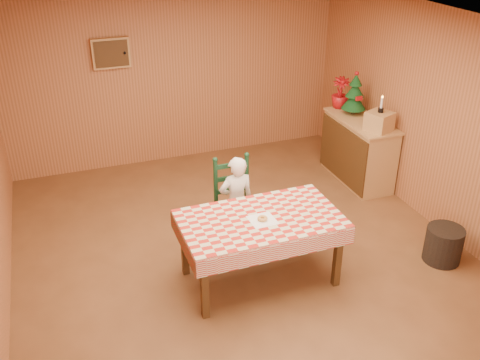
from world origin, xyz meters
The scene contains 13 objects.
ground centered at (0.00, 0.00, 0.00)m, with size 6.00×6.00×0.00m, color brown.
cabin_walls centered at (0.00, 0.53, 1.83)m, with size 5.10×6.05×2.65m.
dining_table centered at (0.03, -0.33, 0.69)m, with size 1.66×0.96×0.77m.
ladder_chair centered at (0.03, 0.46, 0.50)m, with size 0.44×0.40×1.08m.
seated_child centered at (0.03, 0.40, 0.56)m, with size 0.41×0.27×1.12m, color white.
napkin centered at (0.03, -0.38, 0.77)m, with size 0.26×0.26×0.00m, color white.
donut centered at (0.03, -0.38, 0.79)m, with size 0.10×0.10×0.04m, color #CD9349.
shelf_unit centered at (2.21, 1.34, 0.47)m, with size 0.54×1.24×0.93m.
crate centered at (2.22, 0.94, 1.06)m, with size 0.30×0.30×0.25m, color tan.
christmas_tree centered at (2.22, 1.59, 1.21)m, with size 0.34×0.34×0.62m.
flower_arrangement centered at (2.17, 1.89, 1.16)m, with size 0.25×0.25×0.45m, color #A20F12.
candle_set centered at (2.22, 0.94, 1.24)m, with size 0.07×0.07×0.22m.
storage_bin centered at (2.09, -0.72, 0.21)m, with size 0.41×0.41×0.41m, color black.
Camera 1 is at (-1.76, -4.59, 3.64)m, focal length 40.00 mm.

